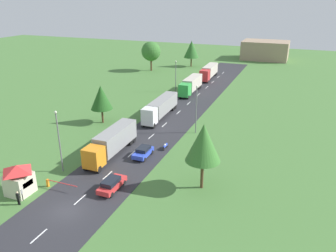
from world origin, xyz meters
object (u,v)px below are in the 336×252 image
(tree_maple, at_px, (101,97))
(person_lead, at_px, (18,198))
(lamppost_third, at_px, (176,74))
(tree_pine, at_px, (191,49))
(tree_oak, at_px, (203,143))
(car_lead, at_px, (112,184))
(motorcycle_courier, at_px, (165,146))
(truck_lead, at_px, (112,141))
(tree_birch, at_px, (151,51))
(person_second, at_px, (21,193))
(distant_building, at_px, (265,50))
(lamppost_second, at_px, (196,107))
(car_second, at_px, (143,152))
(truck_third, at_px, (191,85))
(lamppost_lead, at_px, (59,139))
(truck_second, at_px, (161,107))
(guard_booth, at_px, (19,179))
(truck_fourth, at_px, (209,71))
(barrier_gate, at_px, (53,183))

(tree_maple, bearing_deg, person_lead, -78.56)
(lamppost_third, distance_m, tree_pine, 32.75)
(tree_oak, bearing_deg, car_lead, -155.26)
(motorcycle_courier, xyz_separation_m, person_lead, (-10.19, -20.37, 0.38))
(truck_lead, distance_m, tree_birch, 61.81)
(motorcycle_courier, xyz_separation_m, person_second, (-10.55, -19.55, 0.42))
(distant_building, bearing_deg, person_lead, -97.94)
(lamppost_second, bearing_deg, distant_building, 88.18)
(car_second, xyz_separation_m, person_lead, (-8.10, -16.59, 0.08))
(car_lead, height_order, tree_pine, tree_pine)
(car_lead, distance_m, distant_building, 102.34)
(truck_third, distance_m, lamppost_lead, 45.01)
(lamppost_lead, xyz_separation_m, tree_birch, (-16.06, 65.48, 1.29))
(truck_lead, xyz_separation_m, lamppost_third, (-3.67, 37.50, 2.19))
(person_lead, bearing_deg, car_second, 63.96)
(car_lead, bearing_deg, tree_birch, 110.35)
(truck_third, bearing_deg, motorcycle_courier, -78.87)
(truck_second, bearing_deg, tree_birch, 116.68)
(car_second, height_order, lamppost_lead, lamppost_lead)
(guard_booth, bearing_deg, lamppost_third, 88.49)
(guard_booth, xyz_separation_m, distant_building, (16.77, 106.89, 1.45))
(truck_second, bearing_deg, motorcycle_courier, -64.32)
(tree_oak, distance_m, tree_birch, 71.73)
(car_second, relative_size, tree_maple, 0.56)
(truck_lead, bearing_deg, person_second, -104.33)
(person_lead, height_order, distant_building, distant_building)
(car_second, height_order, tree_pine, tree_pine)
(truck_fourth, height_order, person_lead, truck_fourth)
(person_second, relative_size, tree_oak, 0.21)
(lamppost_second, height_order, tree_maple, lamppost_second)
(lamppost_third, bearing_deg, person_lead, -89.73)
(tree_pine, bearing_deg, distant_building, 47.43)
(lamppost_third, bearing_deg, truck_fourth, 76.30)
(lamppost_lead, xyz_separation_m, lamppost_third, (0.15, 44.58, -0.50))
(car_second, bearing_deg, guard_booth, -123.55)
(car_second, distance_m, tree_pine, 70.34)
(truck_second, height_order, tree_maple, tree_maple)
(motorcycle_courier, distance_m, barrier_gate, 18.26)
(truck_second, xyz_separation_m, barrier_gate, (-2.41, -29.52, -1.42))
(truck_third, xyz_separation_m, lamppost_second, (8.90, -24.57, 2.63))
(truck_second, bearing_deg, lamppost_third, 101.53)
(person_second, distance_m, tree_maple, 27.02)
(tree_maple, relative_size, distant_building, 0.43)
(guard_booth, bearing_deg, lamppost_second, 61.97)
(car_second, xyz_separation_m, lamppost_lead, (-8.50, -8.08, 4.06))
(truck_third, xyz_separation_m, tree_pine, (-10.27, 31.95, 3.66))
(truck_second, bearing_deg, truck_lead, -90.71)
(truck_third, relative_size, tree_birch, 1.32)
(tree_birch, bearing_deg, lamppost_third, -52.20)
(car_second, xyz_separation_m, barrier_gate, (-6.86, -12.13, -0.15))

